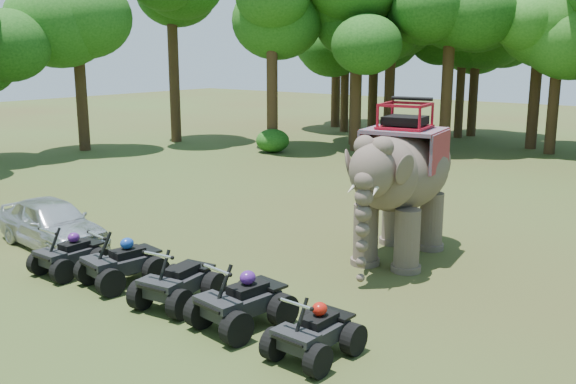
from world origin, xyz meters
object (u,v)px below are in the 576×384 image
at_px(elephant, 402,180).
at_px(atv_4, 314,325).
at_px(atv_1, 122,256).
at_px(atv_3, 242,294).
at_px(parked_car, 52,223).
at_px(atv_0, 69,249).
at_px(atv_2, 177,275).

height_order(elephant, atv_4, elephant).
distance_m(atv_1, atv_3, 3.73).
height_order(elephant, atv_1, elephant).
relative_size(parked_car, atv_0, 2.45).
height_order(elephant, atv_3, elephant).
height_order(parked_car, atv_2, parked_car).
height_order(atv_0, atv_4, atv_0).
bearing_deg(parked_car, atv_4, -89.57).
xyz_separation_m(atv_1, atv_2, (1.92, -0.07, -0.01)).
bearing_deg(atv_4, atv_2, 179.46).
height_order(atv_3, atv_4, atv_3).
relative_size(atv_1, atv_2, 1.01).
height_order(atv_1, atv_3, atv_3).
relative_size(elephant, atv_3, 2.65).
distance_m(atv_0, atv_3, 5.34).
bearing_deg(atv_4, parked_car, 176.80).
relative_size(parked_car, atv_2, 2.26).
distance_m(atv_0, atv_1, 1.63).
distance_m(parked_car, atv_4, 9.42).
height_order(parked_car, atv_3, atv_3).
bearing_deg(atv_3, parked_car, -177.94).
bearing_deg(atv_1, elephant, 63.61).
xyz_separation_m(atv_0, atv_3, (5.34, 0.18, 0.08)).
relative_size(elephant, atv_4, 3.01).
relative_size(atv_3, atv_4, 1.14).
distance_m(parked_car, atv_0, 2.40).
bearing_deg(atv_2, elephant, 61.99).
height_order(elephant, atv_2, elephant).
height_order(elephant, atv_0, elephant).
relative_size(atv_0, atv_4, 1.00).
bearing_deg(elephant, atv_1, -134.56).
height_order(parked_car, atv_1, parked_car).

